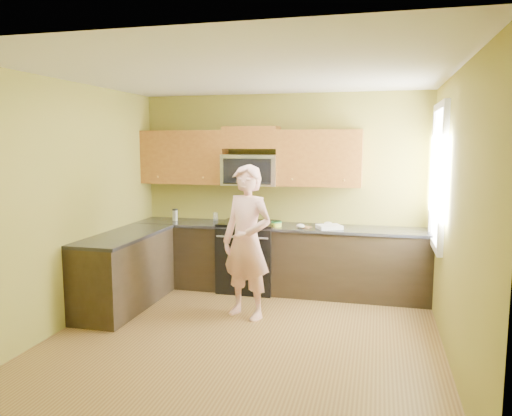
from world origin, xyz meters
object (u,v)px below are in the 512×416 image
(woman, at_px, (247,242))
(butter_tub, at_px, (277,227))
(microwave, at_px, (251,185))
(stove, at_px, (249,256))
(travel_mug, at_px, (175,221))
(frying_pan, at_px, (253,225))

(woman, distance_m, butter_tub, 0.94)
(woman, bearing_deg, microwave, 123.94)
(stove, xyz_separation_m, travel_mug, (-1.11, 0.05, 0.45))
(woman, bearing_deg, stove, 125.39)
(travel_mug, bearing_deg, butter_tub, -6.09)
(woman, xyz_separation_m, frying_pan, (-0.14, 0.85, 0.06))
(woman, bearing_deg, travel_mug, 162.74)
(stove, distance_m, woman, 1.15)
(microwave, distance_m, woman, 1.32)
(microwave, height_order, woman, woman)
(woman, relative_size, frying_pan, 4.21)
(woman, height_order, frying_pan, woman)
(stove, distance_m, travel_mug, 1.19)
(woman, relative_size, butter_tub, 12.97)
(woman, xyz_separation_m, butter_tub, (0.16, 0.93, 0.03))
(frying_pan, height_order, butter_tub, frying_pan)
(frying_pan, relative_size, travel_mug, 2.51)
(microwave, xyz_separation_m, travel_mug, (-1.11, -0.07, -0.53))
(butter_tub, bearing_deg, frying_pan, -165.18)
(microwave, height_order, frying_pan, microwave)
(microwave, bearing_deg, stove, -90.00)
(microwave, bearing_deg, travel_mug, -176.32)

